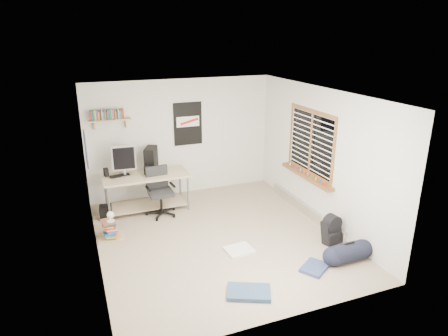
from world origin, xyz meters
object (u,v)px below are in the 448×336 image
object	(u,v)px
office_chair	(161,191)
book_stack	(110,230)
backpack	(331,232)
duffel_bag	(348,253)
desk	(147,193)

from	to	relation	value
office_chair	book_stack	distance (m)	1.24
backpack	book_stack	distance (m)	3.81
duffel_bag	book_stack	size ratio (longest dim) A/B	1.23
desk	backpack	world-z (taller)	desk
office_chair	backpack	xyz separation A→B (m)	(2.44, -2.14, -0.29)
duffel_bag	book_stack	xyz separation A→B (m)	(-3.37, 2.14, 0.01)
desk	duffel_bag	bearing A→B (deg)	-33.52
office_chair	backpack	size ratio (longest dim) A/B	2.36
duffel_bag	book_stack	world-z (taller)	duffel_bag
office_chair	duffel_bag	bearing A→B (deg)	-54.05
desk	office_chair	world-z (taller)	office_chair
book_stack	office_chair	bearing A→B (deg)	29.48
backpack	duffel_bag	bearing A→B (deg)	-108.25
backpack	duffel_bag	world-z (taller)	duffel_bag
desk	duffel_bag	size ratio (longest dim) A/B	2.75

